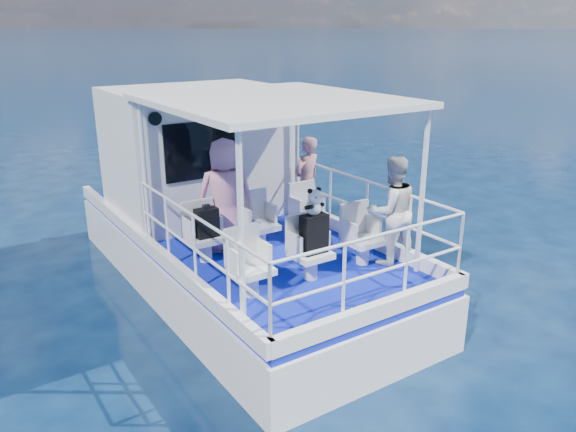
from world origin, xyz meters
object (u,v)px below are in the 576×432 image
at_px(passenger_stbd_aft, 392,211).
at_px(panda, 314,201).
at_px(passenger_port_fwd, 225,196).
at_px(backpack_center, 314,234).

xyz_separation_m(passenger_stbd_aft, panda, (-1.24, 0.13, 0.31)).
distance_m(passenger_stbd_aft, panda, 1.28).
bearing_deg(passenger_port_fwd, passenger_stbd_aft, 158.97).
xyz_separation_m(passenger_stbd_aft, backpack_center, (-1.24, 0.12, -0.12)).
relative_size(passenger_stbd_aft, panda, 4.34).
bearing_deg(passenger_port_fwd, panda, 130.28).
distance_m(passenger_port_fwd, panda, 1.63).
relative_size(passenger_stbd_aft, backpack_center, 2.95).
bearing_deg(panda, backpack_center, -91.68).
distance_m(passenger_port_fwd, passenger_stbd_aft, 2.39).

